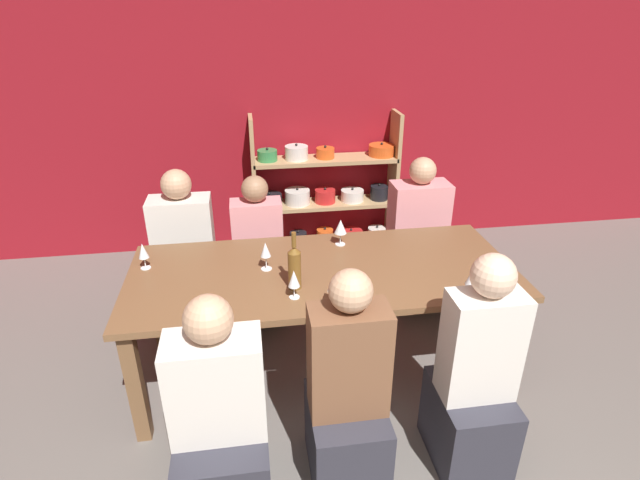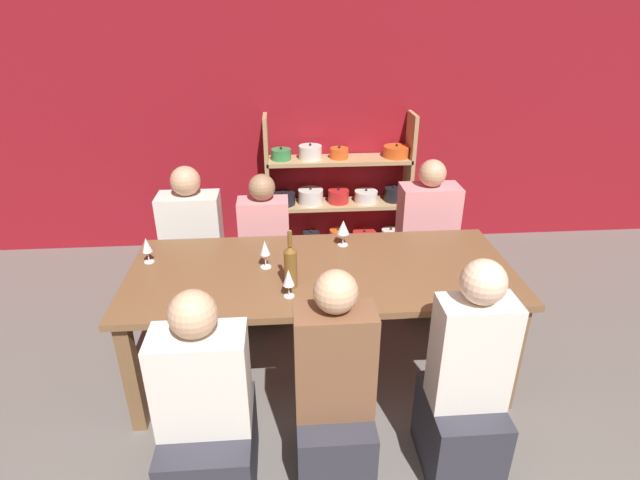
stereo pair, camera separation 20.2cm
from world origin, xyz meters
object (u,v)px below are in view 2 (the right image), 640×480
Objects in this scene: wine_glass_white_b at (147,246)px; wine_glass_red_b at (289,278)px; wine_glass_red_d at (343,228)px; wine_bottle_green at (291,266)px; person_near_c at (334,406)px; person_far_c at (266,262)px; wine_glass_red_a at (328,286)px; person_far_b at (424,251)px; person_near_b at (207,423)px; wine_glass_white_a at (469,284)px; shelf_unit at (338,198)px; wine_glass_red_c at (265,249)px; person_near_a at (464,397)px; person_far_a at (195,259)px; dining_table at (321,281)px.

wine_glass_red_b reaches higher than wine_glass_white_b.
wine_bottle_green is at bearing -125.28° from wine_glass_red_d.
person_near_c is 1.08× the size of person_far_c.
person_far_b reaches higher than wine_glass_red_a.
person_near_b is at bearing 81.38° from person_far_c.
person_far_c is at bearing 107.41° from wine_glass_red_a.
wine_glass_white_b is 0.98× the size of wine_glass_red_b.
person_near_c reaches higher than wine_glass_white_a.
person_near_c is (-0.31, -2.64, -0.08)m from shelf_unit.
person_near_c is (0.20, -0.51, -0.44)m from wine_glass_red_b.
wine_glass_red_c is at bearing 111.47° from wine_glass_red_b.
person_near_b reaches higher than wine_glass_red_d.
wine_glass_red_b is at bearing -103.46° from shelf_unit.
person_near_b is at bearing -109.09° from shelf_unit.
wine_glass_red_a is 0.96× the size of wine_glass_red_c.
shelf_unit is 2.28m from wine_glass_red_a.
shelf_unit is 2.66m from person_near_c.
wine_glass_white_a is 0.16× the size of person_far_c.
wine_glass_red_d is 0.14× the size of person_near_a.
person_near_a is at bearing -66.82° from wine_glass_red_d.
person_far_c is (0.25, 1.63, -0.00)m from person_near_b.
person_far_b reaches higher than wine_glass_white_a.
wine_glass_red_a is at bearing 54.09° from person_far_b.
wine_glass_white_b is 1.51m from person_near_c.
person_far_a is (-0.59, 0.82, -0.48)m from wine_glass_red_c.
wine_glass_red_c is (-0.64, -1.78, 0.37)m from shelf_unit.
person_far_a is 0.56m from person_far_c.
wine_glass_red_a is 1.60m from person_far_b.
person_near_c reaches higher than wine_glass_red_d.
person_far_b is at bearing 45.85° from wine_glass_red_b.
wine_bottle_green is 0.97m from wine_glass_white_a.
wine_glass_red_a is 0.15× the size of person_far_c.
wine_glass_white_a is at bearing -3.19° from wine_glass_red_a.
person_far_b reaches higher than wine_glass_red_d.
wine_glass_red_a reaches higher than dining_table.
wine_glass_red_a is (-0.30, -2.23, 0.37)m from shelf_unit.
person_near_a is (0.86, -0.52, -0.42)m from wine_glass_red_b.
wine_bottle_green is 0.30× the size of person_near_b.
wine_glass_red_c reaches higher than wine_glass_red_a.
person_far_b is (0.60, -0.99, -0.10)m from shelf_unit.
person_near_a is 1.07× the size of person_near_b.
shelf_unit is 1.57m from wine_glass_red_d.
wine_bottle_green is 2.05× the size of wine_glass_red_b.
dining_table is at bearing 136.75° from person_far_a.
person_near_b is (-0.62, -0.44, -0.48)m from wine_glass_red_a.
person_near_b reaches higher than person_far_c.
wine_glass_red_d reaches higher than wine_glass_white_b.
wine_glass_white_b is at bearing 114.03° from person_near_b.
wine_bottle_green is at bearing 132.32° from wine_glass_red_a.
person_near_b is 0.97× the size of person_far_b.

